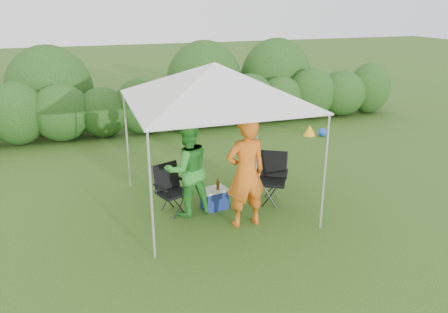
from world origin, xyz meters
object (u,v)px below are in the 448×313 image
object	(u,v)px
canopy	(215,83)
woman	(188,169)
chair_right	(272,174)
chair_left	(170,186)
cooler	(214,199)
man	(246,173)

from	to	relation	value
canopy	woman	bearing A→B (deg)	-163.93
chair_right	chair_left	bearing A→B (deg)	-154.28
chair_left	cooler	xyz separation A→B (m)	(0.84, -0.15, -0.33)
canopy	chair_left	distance (m)	2.13
man	woman	xyz separation A→B (m)	(-0.86, 0.76, -0.10)
chair_right	chair_left	distance (m)	2.06
chair_right	cooler	distance (m)	1.27
chair_left	cooler	size ratio (longest dim) A/B	1.74
cooler	chair_right	bearing A→B (deg)	-11.19
cooler	canopy	bearing A→B (deg)	51.64
canopy	chair_right	world-z (taller)	canopy
woman	chair_right	bearing A→B (deg)	173.04
chair_right	man	size ratio (longest dim) A/B	0.50
man	woman	bearing A→B (deg)	-43.89
man	woman	world-z (taller)	man
woman	cooler	bearing A→B (deg)	176.49
chair_left	man	xyz separation A→B (m)	(1.17, -0.94, 0.47)
canopy	chair_right	bearing A→B (deg)	-7.30
chair_left	woman	distance (m)	0.52
chair_left	woman	size ratio (longest dim) A/B	0.52
cooler	woman	bearing A→B (deg)	173.78
canopy	chair_left	world-z (taller)	canopy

